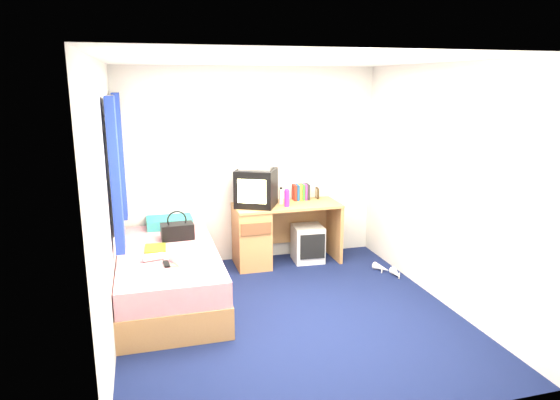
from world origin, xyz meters
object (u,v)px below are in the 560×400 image
object	(u,v)px
magazine	(155,248)
white_heels	(389,271)
storage_cube	(308,243)
handbag	(177,231)
towel	(190,255)
desk	(265,232)
pillow	(169,222)
water_bottle	(153,257)
picture_frame	(317,193)
bed	(169,276)
aerosol_can	(281,197)
colour_swatch_fan	(176,265)
crt_tv	(256,188)
remote_control	(166,264)
pink_water_bottle	(287,199)
vcr	(256,166)

from	to	relation	value
magazine	white_heels	world-z (taller)	magazine
storage_cube	handbag	xyz separation A→B (m)	(-1.63, -0.36, 0.41)
handbag	towel	distance (m)	0.72
desk	magazine	bearing A→B (deg)	-153.35
pillow	storage_cube	world-z (taller)	pillow
storage_cube	water_bottle	xyz separation A→B (m)	(-1.90, -0.98, 0.35)
picture_frame	magazine	world-z (taller)	picture_frame
bed	aerosol_can	bearing A→B (deg)	28.79
towel	magazine	bearing A→B (deg)	125.08
handbag	colour_swatch_fan	world-z (taller)	handbag
bed	crt_tv	xyz separation A→B (m)	(1.10, 0.77, 0.71)
crt_tv	handbag	world-z (taller)	crt_tv
bed	magazine	distance (m)	0.32
bed	remote_control	distance (m)	0.50
bed	aerosol_can	xyz separation A→B (m)	(1.42, 0.78, 0.58)
desk	handbag	size ratio (longest dim) A/B	3.65
storage_cube	handbag	size ratio (longest dim) A/B	1.28
picture_frame	white_heels	size ratio (longest dim) A/B	0.32
crt_tv	white_heels	distance (m)	1.86
bed	colour_swatch_fan	distance (m)	0.54
crt_tv	remote_control	distance (m)	1.69
water_bottle	handbag	bearing A→B (deg)	66.04
desk	crt_tv	bearing A→B (deg)	-179.88
pink_water_bottle	aerosol_can	size ratio (longest dim) A/B	1.03
pillow	aerosol_can	xyz separation A→B (m)	(1.35, -0.09, 0.25)
aerosol_can	remote_control	size ratio (longest dim) A/B	1.18
desk	water_bottle	xyz separation A→B (m)	(-1.36, -1.02, 0.17)
pink_water_bottle	colour_swatch_fan	distance (m)	1.80
handbag	towel	world-z (taller)	handbag
handbag	magazine	world-z (taller)	handbag
pillow	desk	bearing A→B (deg)	-4.96
vcr	picture_frame	world-z (taller)	vcr
bed	water_bottle	xyz separation A→B (m)	(-0.15, -0.25, 0.31)
bed	aerosol_can	size ratio (longest dim) A/B	10.59
aerosol_can	magazine	xyz separation A→B (m)	(-1.54, -0.68, -0.30)
bed	pink_water_bottle	size ratio (longest dim) A/B	10.27
towel	crt_tv	bearing A→B (deg)	50.93
bed	aerosol_can	distance (m)	1.72
aerosol_can	white_heels	size ratio (longest dim) A/B	0.43
towel	pillow	bearing A→B (deg)	95.89
bed	towel	size ratio (longest dim) A/B	6.17
towel	water_bottle	xyz separation A→B (m)	(-0.35, 0.10, -0.02)
magazine	colour_swatch_fan	bearing A→B (deg)	-73.16
crt_tv	pink_water_bottle	bearing A→B (deg)	6.65
picture_frame	colour_swatch_fan	distance (m)	2.38
crt_tv	vcr	size ratio (longest dim) A/B	1.58
pillow	storage_cube	size ratio (longest dim) A/B	1.15
vcr	white_heels	distance (m)	2.00
crt_tv	water_bottle	distance (m)	1.66
picture_frame	water_bottle	bearing A→B (deg)	-143.85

